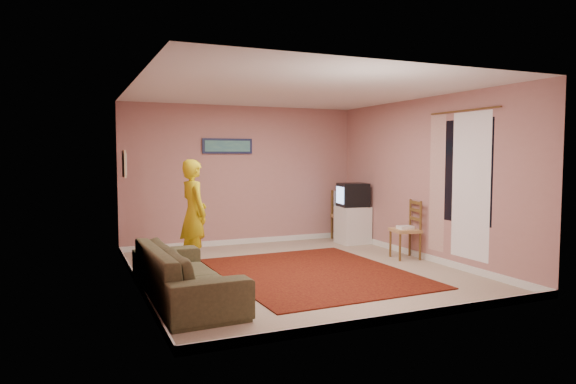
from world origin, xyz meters
name	(u,v)px	position (x,y,z in m)	size (l,w,h in m)	color
ground	(297,271)	(0.00, 0.00, 0.00)	(5.00, 5.00, 0.00)	tan
wall_back	(243,176)	(0.00, 2.50, 1.30)	(4.50, 0.02, 2.60)	#A9736F
wall_front	(401,194)	(0.00, -2.50, 1.30)	(4.50, 0.02, 2.60)	#A9736F
wall_left	(135,186)	(-2.25, 0.00, 1.30)	(0.02, 5.00, 2.60)	#A9736F
wall_right	(425,179)	(2.25, 0.00, 1.30)	(0.02, 5.00, 2.60)	#A9736F
ceiling	(297,91)	(0.00, 0.00, 2.60)	(4.50, 5.00, 0.02)	silver
baseboard_back	(243,241)	(0.00, 2.49, 0.05)	(4.50, 0.02, 0.10)	silver
baseboard_front	(399,318)	(0.00, -2.49, 0.05)	(4.50, 0.02, 0.10)	silver
baseboard_left	(138,283)	(-2.24, 0.00, 0.05)	(0.02, 5.00, 0.10)	silver
baseboard_right	(423,256)	(2.24, 0.00, 0.05)	(0.02, 5.00, 0.10)	silver
window	(464,171)	(2.24, -0.90, 1.45)	(0.01, 1.10, 1.50)	black
curtain_sheer	(471,186)	(2.23, -1.05, 1.25)	(0.01, 0.75, 2.10)	white
curtain_floral	(437,183)	(2.21, -0.35, 1.25)	(0.01, 0.35, 2.10)	beige
curtain_rod	(463,111)	(2.20, -0.90, 2.32)	(0.02, 0.02, 1.40)	brown
picture_back	(228,146)	(-0.30, 2.47, 1.85)	(0.95, 0.04, 0.28)	#151B3B
picture_left	(124,164)	(-2.22, 1.60, 1.55)	(0.04, 0.38, 0.42)	beige
area_rug	(313,273)	(0.16, -0.20, 0.01)	(2.50, 3.12, 0.02)	#330507
tv_cabinet	(353,225)	(1.95, 1.74, 0.35)	(0.55, 0.50, 0.71)	silver
crt_tv	(353,195)	(1.94, 1.74, 0.93)	(0.58, 0.53, 0.45)	black
chair_a	(343,210)	(1.98, 2.15, 0.60)	(0.54, 0.53, 0.53)	tan
dvd_player	(343,213)	(1.98, 2.15, 0.53)	(0.32, 0.23, 0.06)	#A9A9AE
blue_throw	(342,200)	(1.98, 2.20, 0.79)	(0.36, 0.05, 0.38)	#8EB7E9
chair_b	(405,223)	(2.00, 0.15, 0.58)	(0.48, 0.50, 0.52)	tan
game_console	(405,227)	(2.00, 0.15, 0.51)	(0.24, 0.18, 0.05)	white
sofa	(186,273)	(-1.80, -0.83, 0.32)	(2.19, 0.86, 0.64)	brown
person	(194,213)	(-1.30, 0.92, 0.81)	(0.59, 0.39, 1.62)	gold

